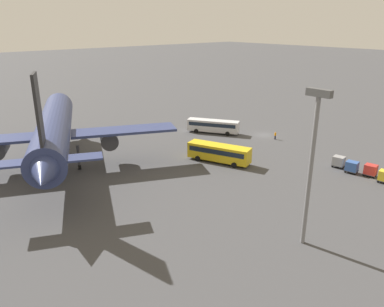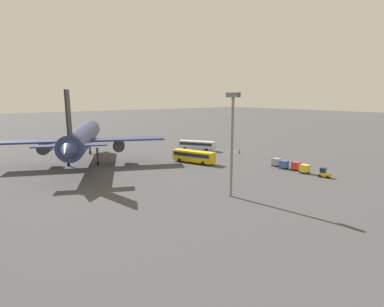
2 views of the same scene
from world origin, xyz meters
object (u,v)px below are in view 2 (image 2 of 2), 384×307
(worker_person, at_px, (239,151))
(cargo_cart_grey, at_px, (276,162))
(baggage_tug, at_px, (324,173))
(cargo_cart_red, at_px, (296,166))
(shuttle_bus_far, at_px, (194,156))
(shuttle_bus_near, at_px, (197,145))
(cargo_cart_yellow, at_px, (305,168))
(airplane, at_px, (82,137))
(cargo_cart_blue, at_px, (284,164))

(worker_person, bearing_deg, cargo_cart_grey, 163.91)
(baggage_tug, bearing_deg, cargo_cart_red, -13.95)
(shuttle_bus_far, xyz_separation_m, baggage_tug, (-28.94, -14.04, -1.02))
(shuttle_bus_near, relative_size, cargo_cart_red, 5.19)
(worker_person, distance_m, cargo_cart_yellow, 26.97)
(shuttle_bus_far, height_order, baggage_tug, shuttle_bus_far)
(cargo_cart_yellow, bearing_deg, airplane, 42.78)
(shuttle_bus_near, bearing_deg, baggage_tug, 150.27)
(worker_person, relative_size, cargo_cart_blue, 0.78)
(shuttle_bus_far, distance_m, worker_person, 19.56)
(cargo_cart_blue, bearing_deg, worker_person, -15.78)
(worker_person, xyz_separation_m, cargo_cart_yellow, (-26.33, 5.81, 0.32))
(cargo_cart_yellow, relative_size, cargo_cart_blue, 1.00)
(shuttle_bus_near, xyz_separation_m, cargo_cart_yellow, (-38.96, -1.18, -0.66))
(airplane, bearing_deg, cargo_cart_yellow, -112.47)
(shuttle_bus_near, distance_m, worker_person, 14.46)
(baggage_tug, xyz_separation_m, cargo_cart_grey, (12.97, -0.23, 0.25))
(airplane, relative_size, shuttle_bus_far, 3.87)
(baggage_tug, relative_size, worker_person, 1.49)
(cargo_cart_blue, relative_size, cargo_cart_grey, 1.00)
(airplane, height_order, worker_person, airplane)
(shuttle_bus_far, height_order, worker_person, shuttle_bus_far)
(shuttle_bus_far, height_order, cargo_cart_blue, shuttle_bus_far)
(shuttle_bus_far, xyz_separation_m, cargo_cart_red, (-21.58, -14.52, -0.77))
(shuttle_bus_far, height_order, cargo_cart_grey, shuttle_bus_far)
(shuttle_bus_near, bearing_deg, cargo_cart_yellow, 149.90)
(worker_person, bearing_deg, cargo_cart_red, 168.19)
(cargo_cart_yellow, xyz_separation_m, cargo_cart_grey, (8.42, -0.64, 0.00))
(cargo_cart_yellow, bearing_deg, shuttle_bus_far, 29.19)
(airplane, xyz_separation_m, cargo_cart_yellow, (-40.62, -37.58, -5.92))
(shuttle_bus_near, height_order, cargo_cart_grey, shuttle_bus_near)
(shuttle_bus_near, bearing_deg, cargo_cart_grey, 151.59)
(airplane, height_order, shuttle_bus_near, airplane)
(worker_person, xyz_separation_m, cargo_cart_red, (-23.53, 4.92, 0.32))
(airplane, relative_size, cargo_cart_blue, 20.91)
(shuttle_bus_near, xyz_separation_m, cargo_cart_red, (-36.15, -2.07, -0.66))
(cargo_cart_red, distance_m, cargo_cart_blue, 2.96)
(baggage_tug, height_order, cargo_cart_red, baggage_tug)
(airplane, xyz_separation_m, shuttle_bus_far, (-16.23, -23.96, -5.15))
(baggage_tug, height_order, cargo_cart_grey, baggage_tug)
(cargo_cart_blue, bearing_deg, baggage_tug, -177.41)
(shuttle_bus_far, relative_size, baggage_tug, 4.65)
(worker_person, bearing_deg, baggage_tug, 170.09)
(shuttle_bus_near, relative_size, cargo_cart_blue, 5.19)
(shuttle_bus_far, bearing_deg, shuttle_bus_near, -61.63)
(baggage_tug, bearing_deg, worker_person, -20.14)
(baggage_tug, distance_m, cargo_cart_grey, 12.98)
(worker_person, xyz_separation_m, cargo_cart_grey, (-17.91, 5.17, 0.32))
(airplane, relative_size, cargo_cart_yellow, 20.91)
(cargo_cart_yellow, height_order, cargo_cart_red, same)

